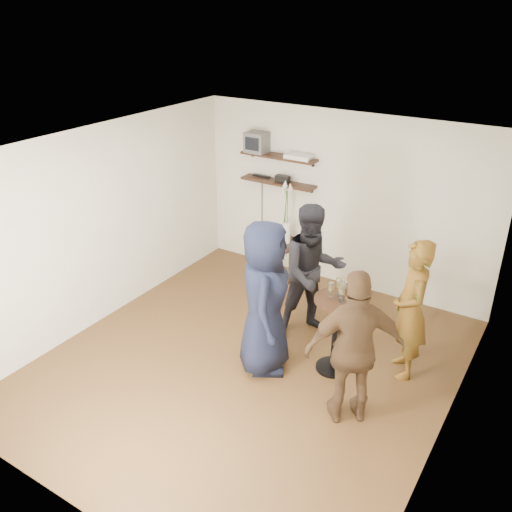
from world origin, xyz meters
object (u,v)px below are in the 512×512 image
at_px(dvd_deck, 299,157).
at_px(person_dark, 313,272).
at_px(radio, 283,179).
at_px(side_table, 285,248).
at_px(person_plaid, 411,310).
at_px(person_brown, 355,349).
at_px(crt_monitor, 257,142).
at_px(person_navy, 265,298).
at_px(drinks_table, 336,324).

distance_m(dvd_deck, person_dark, 1.95).
bearing_deg(radio, side_table, -45.74).
relative_size(person_plaid, person_brown, 0.98).
bearing_deg(crt_monitor, side_table, -15.81).
relative_size(person_plaid, person_navy, 0.91).
bearing_deg(drinks_table, person_brown, -53.23).
bearing_deg(drinks_table, crt_monitor, 139.67).
height_order(drinks_table, person_plaid, person_plaid).
bearing_deg(drinks_table, person_plaid, 29.03).
height_order(side_table, person_dark, person_dark).
bearing_deg(crt_monitor, drinks_table, -40.33).
bearing_deg(person_navy, person_dark, -35.57).
bearing_deg(person_navy, side_table, -4.26).
relative_size(dvd_deck, person_dark, 0.23).
bearing_deg(radio, person_plaid, -31.12).
relative_size(crt_monitor, side_table, 0.54).
bearing_deg(person_dark, person_navy, -144.43).
bearing_deg(person_dark, radio, 85.32).
bearing_deg(side_table, person_brown, -48.36).
relative_size(crt_monitor, person_brown, 0.19).
relative_size(side_table, person_dark, 0.33).
bearing_deg(side_table, person_dark, -48.42).
height_order(radio, person_brown, person_brown).
relative_size(radio, person_plaid, 0.13).
bearing_deg(person_brown, person_plaid, -138.87).
distance_m(radio, side_table, 1.06).
relative_size(crt_monitor, person_plaid, 0.19).
xyz_separation_m(person_dark, person_navy, (-0.13, -0.94, 0.04)).
bearing_deg(side_table, person_plaid, -29.82).
bearing_deg(person_navy, drinks_table, -90.00).
distance_m(dvd_deck, radio, 0.47).
distance_m(person_dark, person_brown, 1.62).
height_order(dvd_deck, radio, dvd_deck).
bearing_deg(person_brown, crt_monitor, -79.87).
bearing_deg(dvd_deck, person_plaid, -34.07).
xyz_separation_m(crt_monitor, person_plaid, (2.97, -1.52, -1.18)).
distance_m(dvd_deck, side_table, 1.42).
xyz_separation_m(radio, side_table, (0.17, -0.18, -1.03)).
height_order(crt_monitor, person_plaid, crt_monitor).
height_order(crt_monitor, person_navy, crt_monitor).
distance_m(crt_monitor, drinks_table, 3.28).
xyz_separation_m(crt_monitor, dvd_deck, (0.72, 0.00, -0.12)).
bearing_deg(side_table, dvd_deck, 60.28).
relative_size(side_table, person_brown, 0.34).
xyz_separation_m(side_table, person_plaid, (2.35, -1.35, 0.35)).
relative_size(crt_monitor, radio, 1.45).
xyz_separation_m(crt_monitor, drinks_table, (2.26, -1.92, -1.40)).
height_order(crt_monitor, side_table, crt_monitor).
distance_m(drinks_table, person_navy, 0.87).
bearing_deg(person_dark, person_brown, -94.92).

